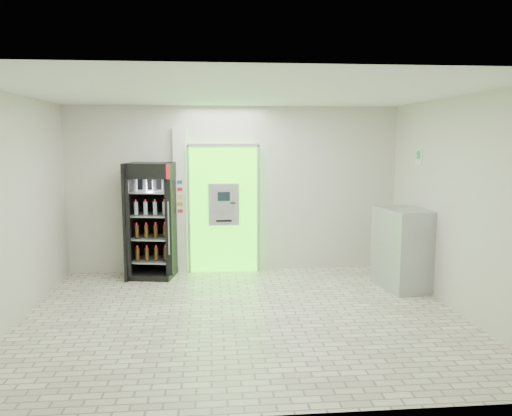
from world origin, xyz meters
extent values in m
plane|color=beige|center=(0.00, 0.00, 0.00)|extent=(6.00, 6.00, 0.00)
plane|color=beige|center=(0.00, 2.50, 1.50)|extent=(6.00, 0.00, 6.00)
plane|color=beige|center=(0.00, -2.50, 1.50)|extent=(6.00, 0.00, 6.00)
plane|color=beige|center=(-3.00, 0.00, 1.50)|extent=(0.00, 5.00, 5.00)
plane|color=beige|center=(3.00, 0.00, 1.50)|extent=(0.00, 5.00, 5.00)
plane|color=white|center=(0.00, 0.00, 3.00)|extent=(6.00, 6.00, 0.00)
cube|color=#3BFF11|center=(-0.20, 2.43, 1.15)|extent=(1.20, 0.12, 2.30)
cube|color=gray|center=(-0.20, 2.36, 2.30)|extent=(1.28, 0.04, 0.06)
cube|color=gray|center=(-0.83, 2.36, 1.15)|extent=(0.04, 0.04, 2.30)
cube|color=gray|center=(0.43, 2.36, 1.15)|extent=(0.04, 0.04, 2.30)
cube|color=black|center=(-0.10, 2.38, 0.50)|extent=(0.62, 0.01, 0.67)
cube|color=black|center=(-0.54, 2.38, 1.98)|extent=(0.22, 0.01, 0.18)
cube|color=#A0A2A7|center=(-0.20, 2.32, 1.25)|extent=(0.55, 0.12, 0.75)
cube|color=black|center=(-0.20, 2.25, 1.40)|extent=(0.22, 0.01, 0.16)
cube|color=gray|center=(-0.20, 2.25, 1.12)|extent=(0.16, 0.01, 0.12)
cube|color=black|center=(-0.04, 2.25, 1.28)|extent=(0.09, 0.01, 0.02)
cube|color=black|center=(-0.20, 2.25, 0.96)|extent=(0.28, 0.01, 0.03)
cube|color=silver|center=(-0.98, 2.45, 1.30)|extent=(0.22, 0.10, 2.60)
cube|color=#193FB2|center=(-0.98, 2.40, 1.65)|extent=(0.09, 0.01, 0.06)
cube|color=red|center=(-0.98, 2.40, 1.52)|extent=(0.09, 0.01, 0.06)
cube|color=yellow|center=(-0.98, 2.40, 1.39)|extent=(0.09, 0.01, 0.06)
cube|color=orange|center=(-0.98, 2.40, 1.26)|extent=(0.09, 0.01, 0.06)
cube|color=red|center=(-0.98, 2.40, 1.13)|extent=(0.09, 0.01, 0.06)
cube|color=black|center=(-1.47, 2.15, 1.00)|extent=(0.86, 0.81, 2.01)
cube|color=black|center=(-1.47, 2.46, 1.00)|extent=(0.75, 0.18, 2.01)
cube|color=#B20916|center=(-1.47, 1.81, 1.88)|extent=(0.73, 0.14, 0.24)
cube|color=white|center=(-1.47, 1.81, 1.88)|extent=(0.42, 0.08, 0.07)
cube|color=black|center=(-1.47, 2.15, 0.05)|extent=(0.86, 0.81, 0.10)
cylinder|color=gray|center=(-1.14, 1.79, 0.92)|extent=(0.03, 0.03, 0.90)
cube|color=gray|center=(-1.47, 2.15, 0.30)|extent=(0.73, 0.69, 0.02)
cube|color=gray|center=(-1.47, 2.15, 0.70)|extent=(0.73, 0.69, 0.02)
cube|color=gray|center=(-1.47, 2.15, 1.10)|extent=(0.73, 0.69, 0.02)
cube|color=gray|center=(-1.47, 2.15, 1.51)|extent=(0.73, 0.69, 0.02)
cube|color=#A0A2A7|center=(2.66, 1.11, 0.65)|extent=(0.79, 1.06, 1.30)
cube|color=gray|center=(2.34, 1.11, 0.72)|extent=(0.15, 0.95, 0.01)
cube|color=white|center=(2.99, 1.40, 2.12)|extent=(0.02, 0.22, 0.26)
cube|color=#0B8137|center=(2.98, 1.40, 2.15)|extent=(0.00, 0.14, 0.14)
camera|label=1|loc=(-0.42, -6.55, 2.39)|focal=35.00mm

